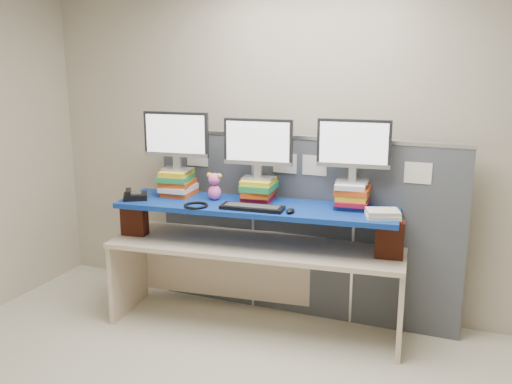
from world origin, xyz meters
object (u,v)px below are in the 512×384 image
at_px(keyboard, 252,207).
at_px(desk_phone, 135,196).
at_px(blue_board, 256,207).
at_px(monitor_right, 354,147).
at_px(monitor_left, 176,137).
at_px(monitor_center, 258,145).
at_px(desk, 256,260).

distance_m(keyboard, desk_phone, 1.00).
relative_size(blue_board, keyboard, 4.46).
xyz_separation_m(monitor_right, keyboard, (-0.68, -0.34, -0.45)).
height_order(monitor_left, monitor_center, monitor_left).
bearing_deg(monitor_center, monitor_right, 0.00).
relative_size(desk, desk_phone, 9.73).
bearing_deg(desk_phone, monitor_center, -13.13).
height_order(monitor_left, keyboard, monitor_left).
bearing_deg(monitor_right, monitor_left, -180.00).
xyz_separation_m(blue_board, desk_phone, (-0.97, -0.21, 0.05)).
distance_m(monitor_center, monitor_right, 0.74).
height_order(monitor_center, monitor_right, monitor_right).
distance_m(desk, keyboard, 0.50).
xyz_separation_m(blue_board, monitor_center, (-0.03, 0.12, 0.47)).
bearing_deg(monitor_center, keyboard, -83.93).
bearing_deg(keyboard, desk_phone, 179.36).
distance_m(monitor_left, desk_phone, 0.58).
height_order(desk, blue_board, blue_board).
xyz_separation_m(monitor_right, desk_phone, (-1.68, -0.41, -0.44)).
bearing_deg(monitor_left, desk_phone, -142.29).
relative_size(blue_board, monitor_center, 3.98).
xyz_separation_m(monitor_center, keyboard, (0.06, -0.26, -0.43)).
bearing_deg(desk_phone, keyboard, -28.39).
distance_m(blue_board, monitor_left, 0.87).
height_order(blue_board, monitor_left, monitor_left).
bearing_deg(desk_phone, monitor_right, -18.53).
height_order(keyboard, desk_phone, desk_phone).
xyz_separation_m(monitor_left, keyboard, (0.74, -0.18, -0.47)).
xyz_separation_m(desk, desk_phone, (-0.97, -0.21, 0.49)).
bearing_deg(monitor_center, desk_phone, -167.31).
bearing_deg(monitor_center, blue_board, -82.10).
xyz_separation_m(monitor_left, monitor_center, (0.69, 0.08, -0.03)).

